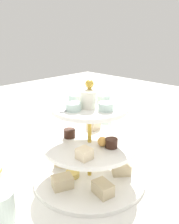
% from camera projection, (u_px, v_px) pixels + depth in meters
% --- Properties ---
extents(ground_plane, '(2.40, 2.40, 0.00)m').
position_uv_depth(ground_plane, '(89.00, 178.00, 0.64)').
color(ground_plane, silver).
extents(tiered_serving_stand, '(0.29, 0.29, 0.26)m').
position_uv_depth(tiered_serving_stand, '(89.00, 151.00, 0.62)').
color(tiered_serving_stand, white).
rests_on(tiered_serving_stand, ground_plane).
extents(water_glass_tall_right, '(0.07, 0.07, 0.14)m').
position_uv_depth(water_glass_tall_right, '(102.00, 122.00, 0.84)').
color(water_glass_tall_right, silver).
rests_on(water_glass_tall_right, ground_plane).
extents(water_glass_short_left, '(0.06, 0.06, 0.07)m').
position_uv_depth(water_glass_short_left, '(0.00, 206.00, 0.49)').
color(water_glass_short_left, silver).
rests_on(water_glass_short_left, ground_plane).
extents(butter_knife_right, '(0.17, 0.03, 0.00)m').
position_uv_depth(butter_knife_right, '(22.00, 147.00, 0.81)').
color(butter_knife_right, silver).
rests_on(butter_knife_right, ground_plane).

